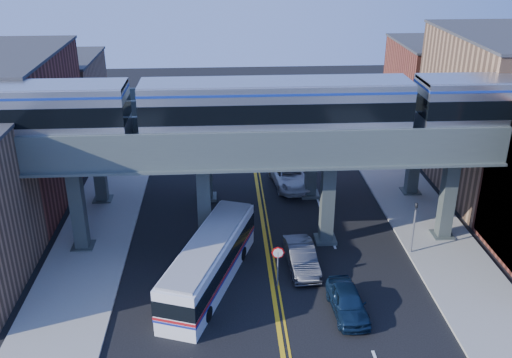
% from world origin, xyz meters
% --- Properties ---
extents(ground, '(120.00, 120.00, 0.00)m').
position_xyz_m(ground, '(0.00, 0.00, 0.00)').
color(ground, black).
rests_on(ground, ground).
extents(sidewalk_west, '(5.00, 70.00, 0.16)m').
position_xyz_m(sidewalk_west, '(-11.50, 10.00, 0.08)').
color(sidewalk_west, gray).
rests_on(sidewalk_west, ground).
extents(sidewalk_east, '(5.00, 70.00, 0.16)m').
position_xyz_m(sidewalk_east, '(11.50, 10.00, 0.08)').
color(sidewalk_east, gray).
rests_on(sidewalk_east, ground).
extents(building_west_b, '(8.00, 14.00, 11.00)m').
position_xyz_m(building_west_b, '(-18.50, 16.00, 5.50)').
color(building_west_b, brown).
rests_on(building_west_b, ground).
extents(building_west_c, '(8.00, 10.00, 8.00)m').
position_xyz_m(building_west_c, '(-18.50, 29.00, 4.00)').
color(building_west_c, '#8C6448').
rests_on(building_west_c, ground).
extents(building_east_b, '(8.00, 14.00, 12.00)m').
position_xyz_m(building_east_b, '(18.50, 16.00, 6.00)').
color(building_east_b, '#8C6448').
rests_on(building_east_b, ground).
extents(building_east_c, '(8.00, 10.00, 9.00)m').
position_xyz_m(building_east_c, '(18.50, 29.00, 4.50)').
color(building_east_c, brown).
rests_on(building_east_c, ground).
extents(elevated_viaduct_near, '(52.00, 3.60, 7.40)m').
position_xyz_m(elevated_viaduct_near, '(0.00, 8.00, 6.47)').
color(elevated_viaduct_near, '#3A4440').
rests_on(elevated_viaduct_near, ground).
extents(elevated_viaduct_far, '(52.00, 3.60, 7.40)m').
position_xyz_m(elevated_viaduct_far, '(0.00, 15.00, 6.47)').
color(elevated_viaduct_far, '#3A4440').
rests_on(elevated_viaduct_far, ground).
extents(transit_train, '(49.87, 3.13, 3.65)m').
position_xyz_m(transit_train, '(0.52, 8.00, 9.37)').
color(transit_train, black).
rests_on(transit_train, elevated_viaduct_near).
extents(stop_sign, '(0.76, 0.09, 2.63)m').
position_xyz_m(stop_sign, '(0.30, 3.00, 1.76)').
color(stop_sign, slate).
rests_on(stop_sign, ground).
extents(traffic_signal, '(0.15, 0.18, 4.10)m').
position_xyz_m(traffic_signal, '(9.20, 6.00, 2.30)').
color(traffic_signal, slate).
rests_on(traffic_signal, ground).
extents(transit_bus, '(5.74, 10.86, 2.75)m').
position_xyz_m(transit_bus, '(-3.64, 3.53, 1.41)').
color(transit_bus, white).
rests_on(transit_bus, ground).
extents(car_lane_a, '(1.96, 4.38, 1.46)m').
position_xyz_m(car_lane_a, '(3.85, 0.22, 0.73)').
color(car_lane_a, '#0E1E34').
rests_on(car_lane_a, ground).
extents(car_lane_b, '(1.91, 4.75, 1.53)m').
position_xyz_m(car_lane_b, '(1.94, 4.80, 0.77)').
color(car_lane_b, '#343437').
rests_on(car_lane_b, ground).
extents(car_lane_c, '(3.35, 5.97, 1.58)m').
position_xyz_m(car_lane_c, '(2.64, 17.02, 0.79)').
color(car_lane_c, silver).
rests_on(car_lane_c, ground).
extents(car_lane_d, '(2.21, 5.17, 1.48)m').
position_xyz_m(car_lane_d, '(5.00, 26.06, 0.74)').
color(car_lane_d, '#A6A6AA').
rests_on(car_lane_d, ground).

